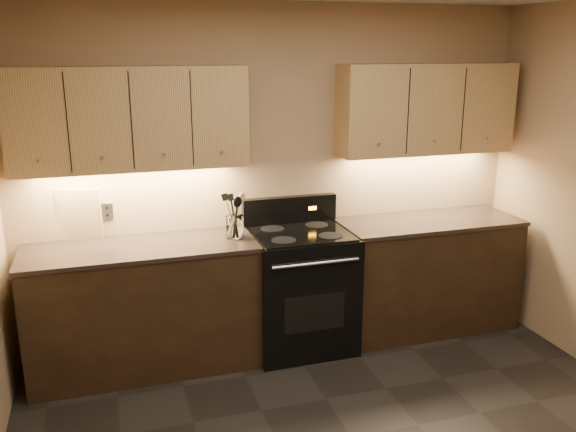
% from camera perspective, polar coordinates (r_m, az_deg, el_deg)
% --- Properties ---
extents(wall_back, '(4.00, 0.04, 2.60)m').
position_cam_1_polar(wall_back, '(4.76, -0.92, 3.74)').
color(wall_back, tan).
rests_on(wall_back, ground).
extents(counter_left, '(1.62, 0.62, 0.93)m').
position_cam_1_polar(counter_left, '(4.55, -13.32, -8.31)').
color(counter_left, black).
rests_on(counter_left, ground).
extents(counter_right, '(1.46, 0.62, 0.93)m').
position_cam_1_polar(counter_right, '(5.18, 12.76, -5.28)').
color(counter_right, black).
rests_on(counter_right, ground).
extents(stove, '(0.76, 0.68, 1.14)m').
position_cam_1_polar(stove, '(4.73, 1.16, -6.75)').
color(stove, black).
rests_on(stove, ground).
extents(upper_cab_left, '(1.60, 0.30, 0.70)m').
position_cam_1_polar(upper_cab_left, '(4.35, -14.57, 8.81)').
color(upper_cab_left, tan).
rests_on(upper_cab_left, wall_back).
extents(upper_cab_right, '(1.44, 0.30, 0.70)m').
position_cam_1_polar(upper_cab_right, '(5.01, 12.82, 9.74)').
color(upper_cab_right, tan).
rests_on(upper_cab_right, wall_back).
extents(outlet_plate, '(0.08, 0.01, 0.12)m').
position_cam_1_polar(outlet_plate, '(4.61, -16.58, 0.40)').
color(outlet_plate, '#B2B5BA').
rests_on(outlet_plate, wall_back).
extents(utensil_crock, '(0.15, 0.15, 0.16)m').
position_cam_1_polar(utensil_crock, '(4.45, -5.01, -1.07)').
color(utensil_crock, white).
rests_on(utensil_crock, counter_left).
extents(cutting_board, '(0.31, 0.12, 0.38)m').
position_cam_1_polar(cutting_board, '(4.59, -18.91, 0.15)').
color(cutting_board, '#DCAE76').
rests_on(cutting_board, counter_left).
extents(wooden_spoon, '(0.18, 0.10, 0.32)m').
position_cam_1_polar(wooden_spoon, '(4.42, -5.53, 0.14)').
color(wooden_spoon, '#DCAE76').
rests_on(wooden_spoon, utensil_crock).
extents(black_spoon, '(0.09, 0.14, 0.31)m').
position_cam_1_polar(black_spoon, '(4.43, -5.13, 0.11)').
color(black_spoon, black).
rests_on(black_spoon, utensil_crock).
extents(black_turner, '(0.12, 0.17, 0.33)m').
position_cam_1_polar(black_turner, '(4.42, -4.86, 0.16)').
color(black_turner, black).
rests_on(black_turner, utensil_crock).
extents(steel_spatula, '(0.19, 0.10, 0.35)m').
position_cam_1_polar(steel_spatula, '(4.45, -4.85, 0.38)').
color(steel_spatula, silver).
rests_on(steel_spatula, utensil_crock).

